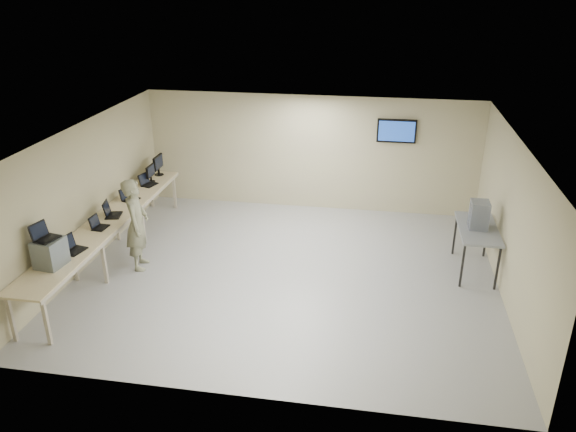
% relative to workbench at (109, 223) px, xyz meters
% --- Properties ---
extents(room, '(8.01, 7.01, 2.81)m').
position_rel_workbench_xyz_m(room, '(3.62, 0.06, 0.58)').
color(room, '#ACACAC').
rests_on(room, ground).
extents(workbench, '(0.76, 6.00, 0.90)m').
position_rel_workbench_xyz_m(workbench, '(0.00, 0.00, 0.00)').
color(workbench, beige).
rests_on(workbench, ground).
extents(equipment_box, '(0.45, 0.51, 0.48)m').
position_rel_workbench_xyz_m(equipment_box, '(-0.06, -1.94, 0.31)').
color(equipment_box, slate).
rests_on(equipment_box, workbench).
extents(laptop_on_box, '(0.39, 0.43, 0.29)m').
position_rel_workbench_xyz_m(laptop_on_box, '(-0.12, -1.94, 0.63)').
color(laptop_on_box, black).
rests_on(laptop_on_box, equipment_box).
extents(laptop_0, '(0.38, 0.43, 0.29)m').
position_rel_workbench_xyz_m(laptop_0, '(-0.00, -1.40, 0.15)').
color(laptop_0, black).
rests_on(laptop_0, workbench).
extents(laptop_1, '(0.28, 0.34, 0.25)m').
position_rel_workbench_xyz_m(laptop_1, '(-0.01, -0.41, 0.14)').
color(laptop_1, black).
rests_on(laptop_1, workbench).
extents(laptop_2, '(0.39, 0.43, 0.30)m').
position_rel_workbench_xyz_m(laptop_2, '(-0.04, 0.19, 0.15)').
color(laptop_2, black).
rests_on(laptop_2, workbench).
extents(laptop_3, '(0.38, 0.40, 0.27)m').
position_rel_workbench_xyz_m(laptop_3, '(-0.05, 1.06, 0.14)').
color(laptop_3, black).
rests_on(laptop_3, workbench).
extents(laptop_4, '(0.38, 0.41, 0.27)m').
position_rel_workbench_xyz_m(laptop_4, '(-0.02, 2.00, 0.14)').
color(laptop_4, black).
rests_on(laptop_4, workbench).
extents(monitor_near, '(0.18, 0.41, 0.40)m').
position_rel_workbench_xyz_m(monitor_near, '(-0.01, 2.23, 0.32)').
color(monitor_near, black).
rests_on(monitor_near, workbench).
extents(monitor_far, '(0.22, 0.49, 0.49)m').
position_rel_workbench_xyz_m(monitor_far, '(-0.01, 2.72, 0.37)').
color(monitor_far, black).
rests_on(monitor_far, workbench).
extents(soldier, '(0.57, 0.75, 1.85)m').
position_rel_workbench_xyz_m(soldier, '(0.67, -0.17, 0.10)').
color(soldier, gray).
rests_on(soldier, ground).
extents(side_table, '(0.72, 1.55, 0.93)m').
position_rel_workbench_xyz_m(side_table, '(7.19, 0.75, 0.03)').
color(side_table, gray).
rests_on(side_table, ground).
extents(storage_bins, '(0.34, 0.37, 0.53)m').
position_rel_workbench_xyz_m(storage_bins, '(7.17, 0.75, 0.37)').
color(storage_bins, gray).
rests_on(storage_bins, side_table).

